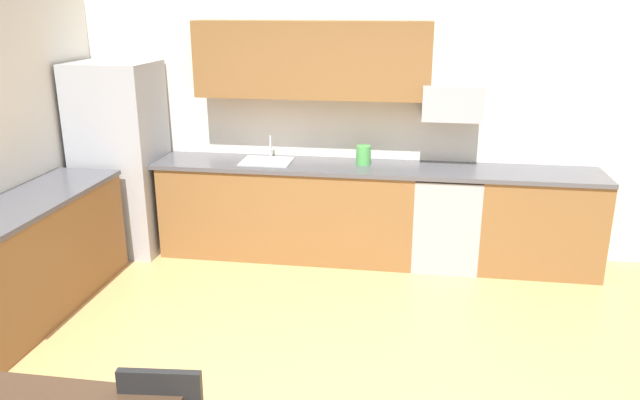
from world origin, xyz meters
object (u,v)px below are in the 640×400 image
(refrigerator, at_px, (121,159))
(microwave, at_px, (452,102))
(oven_range, at_px, (445,218))
(kettle, at_px, (363,156))

(refrigerator, relative_size, microwave, 3.47)
(oven_range, xyz_separation_m, microwave, (0.00, 0.10, 1.09))
(microwave, height_order, kettle, microwave)
(refrigerator, height_order, microwave, refrigerator)
(microwave, bearing_deg, refrigerator, -176.76)
(oven_range, relative_size, kettle, 4.55)
(oven_range, height_order, kettle, kettle)
(refrigerator, height_order, oven_range, refrigerator)
(oven_range, bearing_deg, kettle, 176.40)
(kettle, bearing_deg, microwave, 3.60)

